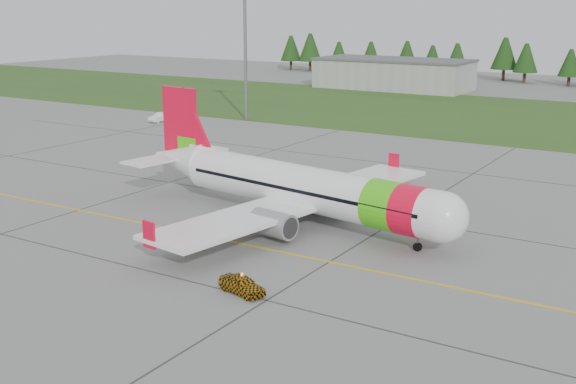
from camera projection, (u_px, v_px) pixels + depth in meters
The scene contains 9 objects.
ground at pixel (144, 270), 48.94m from camera, with size 320.00×320.00×0.00m, color gray.
aircraft at pixel (300, 188), 59.10m from camera, with size 33.06×30.81×10.06m.
follow_me_car at pixel (242, 268), 44.54m from camera, with size 1.37×1.16×3.40m, color #CA8B0B.
service_van at pixel (160, 108), 110.54m from camera, with size 1.49×1.40×4.26m, color white.
grass_strip at pixel (494, 116), 116.44m from camera, with size 320.00×50.00×0.03m, color #30561E.
taxi_guideline at pixel (215, 238), 55.52m from camera, with size 120.00×0.25×0.02m, color gold.
hangar_west at pixel (393, 75), 154.01m from camera, with size 32.00×14.00×6.00m, color #A8A8A3.
floodlight_mast at pixel (245, 55), 110.46m from camera, with size 0.50×0.50×20.00m, color slate.
treeline at pixel (568, 62), 161.29m from camera, with size 160.00×8.00×10.00m, color #1C3F14, non-canonical shape.
Camera 1 is at (32.55, -33.99, 17.42)m, focal length 45.00 mm.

